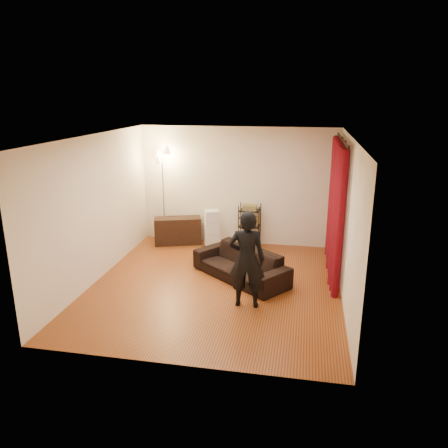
% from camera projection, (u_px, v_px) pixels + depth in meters
% --- Properties ---
extents(floor, '(5.00, 5.00, 0.00)m').
position_uv_depth(floor, '(216.00, 285.00, 8.04)').
color(floor, brown).
rests_on(floor, ground).
extents(ceiling, '(5.00, 5.00, 0.00)m').
position_uv_depth(ceiling, '(215.00, 137.00, 7.27)').
color(ceiling, white).
rests_on(ceiling, ground).
extents(wall_back, '(5.00, 0.00, 5.00)m').
position_uv_depth(wall_back, '(238.00, 186.00, 10.01)').
color(wall_back, '#F5E5CC').
rests_on(wall_back, ground).
extents(wall_front, '(5.00, 0.00, 5.00)m').
position_uv_depth(wall_front, '(173.00, 269.00, 5.30)').
color(wall_front, '#F5E5CC').
rests_on(wall_front, ground).
extents(wall_left, '(0.00, 5.00, 5.00)m').
position_uv_depth(wall_left, '(96.00, 209.00, 8.06)').
color(wall_left, '#F5E5CC').
rests_on(wall_left, ground).
extents(wall_right, '(0.00, 5.00, 5.00)m').
position_uv_depth(wall_right, '(347.00, 222.00, 7.25)').
color(wall_right, '#F5E5CC').
rests_on(wall_right, ground).
extents(curtain_rod, '(0.04, 2.65, 0.04)m').
position_uv_depth(curtain_rod, '(342.00, 140.00, 7.97)').
color(curtain_rod, black).
rests_on(curtain_rod, wall_right).
extents(curtain, '(0.22, 2.65, 2.55)m').
position_uv_depth(curtain, '(336.00, 209.00, 8.35)').
color(curtain, '#6B050C').
rests_on(curtain, ground).
extents(sofa, '(2.03, 1.84, 0.58)m').
position_uv_depth(sofa, '(241.00, 264.00, 8.28)').
color(sofa, black).
rests_on(sofa, ground).
extents(person, '(0.61, 0.42, 1.63)m').
position_uv_depth(person, '(247.00, 259.00, 7.06)').
color(person, black).
rests_on(person, ground).
extents(media_cabinet, '(1.15, 0.72, 0.63)m').
position_uv_depth(media_cabinet, '(178.00, 231.00, 10.21)').
color(media_cabinet, black).
rests_on(media_cabinet, ground).
extents(storage_boxes, '(0.41, 0.37, 0.84)m').
position_uv_depth(storage_boxes, '(212.00, 228.00, 10.05)').
color(storage_boxes, silver).
rests_on(storage_boxes, ground).
extents(wire_shelf, '(0.47, 0.34, 1.01)m').
position_uv_depth(wire_shelf, '(249.00, 226.00, 9.92)').
color(wire_shelf, black).
rests_on(wire_shelf, ground).
extents(floor_lamp, '(0.53, 0.53, 2.21)m').
position_uv_depth(floor_lamp, '(163.00, 197.00, 10.09)').
color(floor_lamp, silver).
rests_on(floor_lamp, ground).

